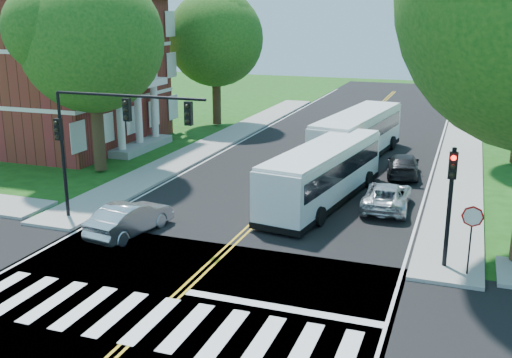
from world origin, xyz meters
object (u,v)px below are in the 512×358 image
at_px(bus_follow, 358,135).
at_px(hatchback, 130,218).
at_px(bus_lead, 324,173).
at_px(dark_sedan, 403,165).
at_px(signal_nw, 105,127).
at_px(signal_ne, 451,192).
at_px(suv, 387,196).

height_order(bus_follow, hatchback, bus_follow).
xyz_separation_m(bus_follow, hatchback, (-6.54, -16.47, -0.88)).
bearing_deg(hatchback, bus_lead, -124.03).
bearing_deg(bus_follow, bus_lead, 97.67).
relative_size(hatchback, dark_sedan, 0.97).
height_order(signal_nw, bus_lead, signal_nw).
height_order(signal_ne, bus_lead, signal_ne).
distance_m(signal_nw, signal_ne, 14.13).
relative_size(suv, dark_sedan, 1.04).
relative_size(hatchback, suv, 0.93).
relative_size(signal_ne, suv, 0.98).
relative_size(bus_follow, suv, 2.61).
distance_m(bus_follow, suv, 9.93).
relative_size(signal_nw, bus_follow, 0.61).
bearing_deg(hatchback, signal_ne, -167.94).
bearing_deg(signal_nw, hatchback, -27.06).
bearing_deg(suv, signal_ne, 112.86).
height_order(suv, dark_sedan, dark_sedan).
relative_size(signal_nw, signal_ne, 1.62).
bearing_deg(dark_sedan, bus_follow, -49.86).
relative_size(bus_follow, dark_sedan, 2.72).
height_order(signal_nw, signal_ne, signal_nw).
bearing_deg(suv, bus_follow, -73.44).
xyz_separation_m(suv, dark_sedan, (0.05, 6.33, 0.00)).
relative_size(signal_nw, hatchback, 1.70).
distance_m(suv, dark_sedan, 6.33).
bearing_deg(suv, bus_lead, -2.06).
xyz_separation_m(bus_follow, dark_sedan, (3.21, -3.04, -0.95)).
bearing_deg(suv, dark_sedan, -92.52).
bearing_deg(bus_follow, suv, 116.01).
height_order(bus_lead, suv, bus_lead).
relative_size(signal_ne, dark_sedan, 1.02).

